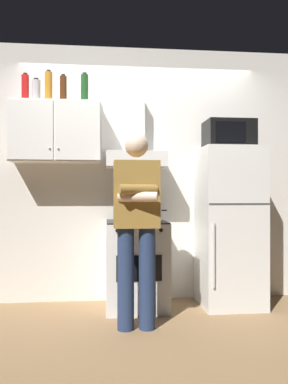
% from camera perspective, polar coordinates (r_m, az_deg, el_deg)
% --- Properties ---
extents(ground_plane, '(7.00, 7.00, 0.00)m').
position_cam_1_polar(ground_plane, '(3.77, 0.00, -17.74)').
color(ground_plane, olive).
extents(back_wall_tiled, '(4.80, 0.10, 2.70)m').
position_cam_1_polar(back_wall_tiled, '(4.20, -0.85, 2.70)').
color(back_wall_tiled, silver).
rests_on(back_wall_tiled, ground_plane).
extents(upper_cabinet, '(0.90, 0.37, 0.60)m').
position_cam_1_polar(upper_cabinet, '(4.03, -12.82, 8.55)').
color(upper_cabinet, white).
extents(stove_oven, '(0.60, 0.62, 0.87)m').
position_cam_1_polar(stove_oven, '(3.91, -1.13, -10.59)').
color(stove_oven, white).
rests_on(stove_oven, ground_plane).
extents(range_hood, '(0.60, 0.44, 0.75)m').
position_cam_1_polar(range_hood, '(3.99, -1.28, 6.42)').
color(range_hood, white).
extents(refrigerator, '(0.60, 0.62, 1.60)m').
position_cam_1_polar(refrigerator, '(4.05, 12.45, -4.98)').
color(refrigerator, white).
rests_on(refrigerator, ground_plane).
extents(microwave, '(0.48, 0.37, 0.28)m').
position_cam_1_polar(microwave, '(4.10, 12.35, 8.27)').
color(microwave, black).
rests_on(microwave, refrigerator).
extents(person_standing, '(0.38, 0.33, 1.64)m').
position_cam_1_polar(person_standing, '(3.24, -1.11, -4.39)').
color(person_standing, navy).
rests_on(person_standing, ground_plane).
extents(cooking_pot, '(0.31, 0.21, 0.12)m').
position_cam_1_polar(cooking_pot, '(3.74, 1.01, -3.34)').
color(cooking_pot, '#B7BABF').
rests_on(cooking_pot, stove_oven).
extents(bottle_rum_dark, '(0.07, 0.07, 0.28)m').
position_cam_1_polar(bottle_rum_dark, '(4.08, -11.81, 14.65)').
color(bottle_rum_dark, '#47230F').
rests_on(bottle_rum_dark, upper_cabinet).
extents(bottle_wine_green, '(0.08, 0.08, 0.30)m').
position_cam_1_polar(bottle_wine_green, '(4.07, -8.76, 14.85)').
color(bottle_wine_green, '#19471E').
rests_on(bottle_wine_green, upper_cabinet).
extents(bottle_soda_red, '(0.07, 0.07, 0.28)m').
position_cam_1_polar(bottle_soda_red, '(4.13, -17.10, 14.46)').
color(bottle_soda_red, red).
rests_on(bottle_soda_red, upper_cabinet).
extents(bottle_canister_steel, '(0.09, 0.09, 0.24)m').
position_cam_1_polar(bottle_canister_steel, '(4.14, -15.61, 14.15)').
color(bottle_canister_steel, '#B2B5BA').
rests_on(bottle_canister_steel, upper_cabinet).
extents(bottle_liquor_amber, '(0.08, 0.08, 0.32)m').
position_cam_1_polar(bottle_liquor_amber, '(4.12, -13.88, 14.81)').
color(bottle_liquor_amber, '#B7721E').
rests_on(bottle_liquor_amber, upper_cabinet).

